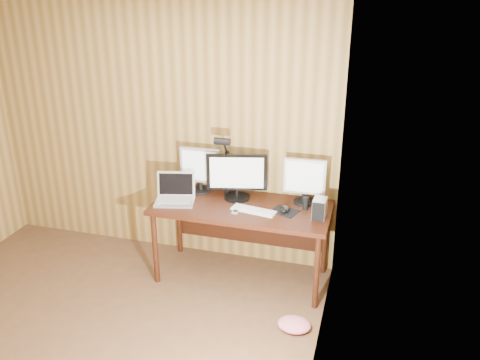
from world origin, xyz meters
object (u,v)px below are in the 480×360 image
at_px(desk_lamp, 225,157).
at_px(laptop, 175,194).
at_px(monitor_left, 200,169).
at_px(phone, 236,211).
at_px(monitor_center, 237,176).
at_px(speaker, 306,203).
at_px(mouse, 285,209).
at_px(hard_drive, 320,208).
at_px(desk, 244,214).
at_px(monitor_right, 304,180).
at_px(keyboard, 254,210).

bearing_deg(desk_lamp, laptop, -137.32).
relative_size(monitor_left, desk_lamp, 0.69).
distance_m(monitor_left, phone, 0.60).
xyz_separation_m(monitor_center, speaker, (0.65, -0.06, -0.17)).
xyz_separation_m(laptop, phone, (0.60, -0.08, -0.06)).
relative_size(mouse, hard_drive, 0.70).
height_order(desk, desk_lamp, desk_lamp).
distance_m(desk, speaker, 0.59).
xyz_separation_m(mouse, phone, (-0.41, -0.12, -0.02)).
bearing_deg(monitor_right, phone, -150.72).
bearing_deg(keyboard, hard_drive, 12.80).
bearing_deg(monitor_left, monitor_right, -0.74).
xyz_separation_m(monitor_center, monitor_right, (0.61, 0.06, 0.00)).
relative_size(monitor_left, speaker, 3.73).
bearing_deg(mouse, desk_lamp, -173.21).
relative_size(desk, laptop, 3.94).
distance_m(phone, desk_lamp, 0.53).
height_order(desk, monitor_right, monitor_right).
bearing_deg(keyboard, mouse, 23.87).
bearing_deg(keyboard, monitor_left, 164.04).
bearing_deg(keyboard, laptop, -172.72).
height_order(monitor_center, keyboard, monitor_center).
bearing_deg(speaker, mouse, -150.84).
bearing_deg(hard_drive, monitor_left, 169.79).
height_order(speaker, desk_lamp, desk_lamp).
height_order(laptop, keyboard, laptop).
distance_m(desk, monitor_left, 0.60).
distance_m(monitor_right, hard_drive, 0.34).
bearing_deg(speaker, monitor_left, 173.21).
relative_size(monitor_center, hard_drive, 3.15).
distance_m(laptop, mouse, 1.02).
bearing_deg(monitor_left, mouse, -15.01).
bearing_deg(monitor_left, phone, -38.01).
bearing_deg(mouse, desk, -168.37).
relative_size(monitor_left, keyboard, 1.05).
bearing_deg(mouse, speaker, 53.22).
bearing_deg(hard_drive, phone, -171.26).
height_order(desk, keyboard, keyboard).
relative_size(keyboard, desk_lamp, 0.66).
bearing_deg(phone, monitor_right, 30.56).
height_order(phone, speaker, speaker).
height_order(monitor_left, mouse, monitor_left).
bearing_deg(mouse, keyboard, -141.60).
xyz_separation_m(desk, phone, (-0.02, -0.21, 0.13)).
height_order(monitor_left, keyboard, monitor_left).
bearing_deg(desk, monitor_center, 140.71).
xyz_separation_m(keyboard, desk_lamp, (-0.34, 0.26, 0.38)).
height_order(monitor_right, hard_drive, monitor_right).
relative_size(speaker, desk_lamp, 0.19).
relative_size(monitor_right, speaker, 3.66).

